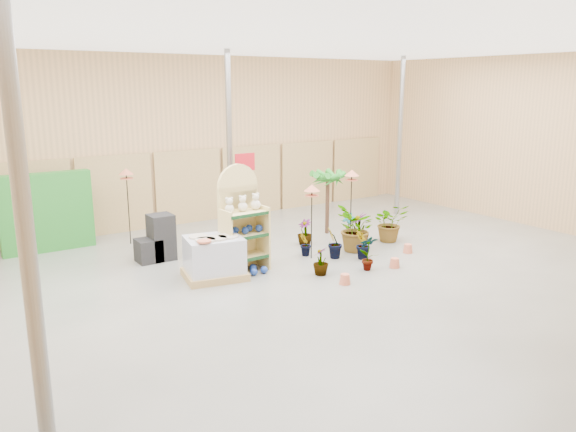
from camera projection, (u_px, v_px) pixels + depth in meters
name	position (u px, v px, depth m)	size (l,w,h in m)	color
room	(292.00, 163.00, 10.97)	(15.20, 12.10, 4.70)	slate
display_shelf	(241.00, 222.00, 11.40)	(0.93, 0.61, 2.17)	tan
teddy_bears	(244.00, 204.00, 11.25)	(0.80, 0.20, 0.33)	beige
gazing_balls_shelf	(244.00, 230.00, 11.32)	(0.80, 0.27, 0.15)	navy
gazing_balls_floor	(251.00, 271.00, 11.25)	(0.63, 0.39, 0.15)	navy
pallet_stack	(214.00, 258.00, 10.96)	(1.33, 1.18, 0.86)	#A1824F
charcoal_planters	(157.00, 241.00, 12.09)	(0.80, 0.50, 1.00)	black
trellis_stock	(46.00, 212.00, 12.67)	(2.00, 0.30, 1.80)	#237725
offer_sign	(245.00, 181.00, 12.84)	(0.50, 0.08, 2.20)	gray
bird_table_front	(312.00, 190.00, 11.95)	(0.34, 0.34, 1.64)	black
bird_table_right	(352.00, 175.00, 13.09)	(0.34, 0.34, 1.78)	black
bird_table_back	(126.00, 174.00, 13.06)	(0.34, 0.34, 1.82)	black
palm	(328.00, 177.00, 14.07)	(0.70, 0.70, 1.72)	#442C1D
potted_plant_1	(334.00, 243.00, 12.21)	(0.39, 0.31, 0.70)	#237D20
potted_plant_2	(356.00, 229.00, 12.68)	(0.97, 0.84, 1.08)	#237D20
potted_plant_3	(359.00, 230.00, 13.01)	(0.47, 0.47, 0.84)	#237D20
potted_plant_4	(349.00, 226.00, 13.86)	(0.34, 0.23, 0.64)	#237D20
potted_plant_5	(305.00, 244.00, 12.40)	(0.30, 0.24, 0.54)	#237D20
potted_plant_7	(321.00, 261.00, 11.18)	(0.32, 0.32, 0.57)	#237D20
potted_plant_8	(368.00, 252.00, 11.45)	(0.39, 0.27, 0.74)	#237D20
potted_plant_9	(363.00, 245.00, 12.14)	(0.37, 0.30, 0.67)	#237D20
potted_plant_10	(390.00, 222.00, 13.56)	(0.84, 0.73, 0.93)	#237D20
potted_plant_11	(305.00, 232.00, 13.27)	(0.35, 0.35, 0.62)	#237D20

